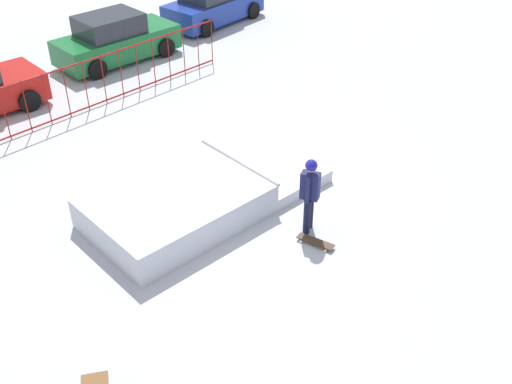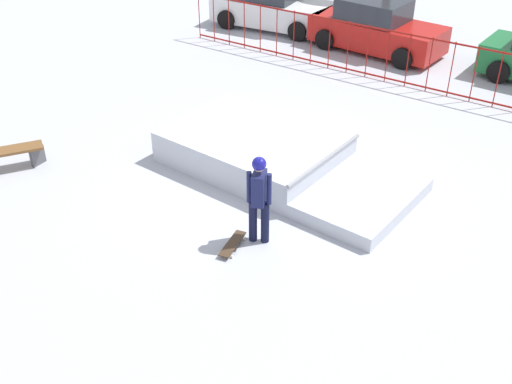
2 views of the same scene
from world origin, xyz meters
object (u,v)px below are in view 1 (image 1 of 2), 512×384
Objects in this scene: skate_ramp at (194,199)px; parked_car_green at (116,40)px; parked_car_blue at (213,4)px; skater at (310,190)px; skateboard at (316,242)px.

parked_car_green is at bearing 68.13° from skate_ramp.
parked_car_blue is (4.89, 0.13, 0.00)m from parked_car_green.
skater is 0.42× the size of parked_car_blue.
skate_ramp is at bearing 5.00° from skater.
skate_ramp is 1.38× the size of parked_car_blue.
parked_car_green is 4.89m from parked_car_blue.
skater is 13.50m from parked_car_blue.
skater reaches higher than parked_car_blue.
skate_ramp is 3.30× the size of skater.
parked_car_blue is at bearing -57.51° from skater.
skateboard is 11.52m from parked_car_green.
skater reaches higher than parked_car_green.
parked_car_blue is (8.69, 10.99, 0.65)m from skateboard.
skater reaches higher than skateboard.
skateboard is 14.03m from parked_car_blue.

